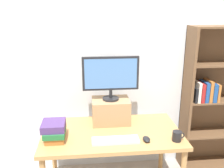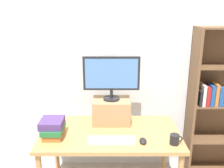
# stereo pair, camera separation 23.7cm
# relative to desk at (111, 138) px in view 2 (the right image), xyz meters

# --- Properties ---
(back_wall) EXTENTS (7.00, 0.08, 2.60)m
(back_wall) POSITION_rel_desk_xyz_m (0.00, 0.55, 0.67)
(back_wall) COLOR silver
(back_wall) RESTS_ON ground_plane
(desk) EXTENTS (1.34, 0.74, 0.70)m
(desk) POSITION_rel_desk_xyz_m (0.00, 0.00, 0.00)
(desk) COLOR #B7844C
(desk) RESTS_ON ground_plane
(riser_box) EXTENTS (0.38, 0.28, 0.25)m
(riser_box) POSITION_rel_desk_xyz_m (0.01, 0.22, 0.20)
(riser_box) COLOR #A87F56
(riser_box) RESTS_ON desk
(computer_monitor) EXTENTS (0.57, 0.17, 0.45)m
(computer_monitor) POSITION_rel_desk_xyz_m (0.01, 0.22, 0.58)
(computer_monitor) COLOR black
(computer_monitor) RESTS_ON riser_box
(keyboard) EXTENTS (0.42, 0.13, 0.02)m
(keyboard) POSITION_rel_desk_xyz_m (0.02, -0.19, 0.09)
(keyboard) COLOR silver
(keyboard) RESTS_ON desk
(computer_mouse) EXTENTS (0.06, 0.10, 0.04)m
(computer_mouse) POSITION_rel_desk_xyz_m (0.29, -0.21, 0.09)
(computer_mouse) COLOR black
(computer_mouse) RESTS_ON desk
(book_stack) EXTENTS (0.21, 0.26, 0.17)m
(book_stack) POSITION_rel_desk_xyz_m (-0.53, -0.09, 0.16)
(book_stack) COLOR #AD662D
(book_stack) RESTS_ON desk
(coffee_mug) EXTENTS (0.11, 0.08, 0.09)m
(coffee_mug) POSITION_rel_desk_xyz_m (0.57, -0.24, 0.12)
(coffee_mug) COLOR black
(coffee_mug) RESTS_ON desk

